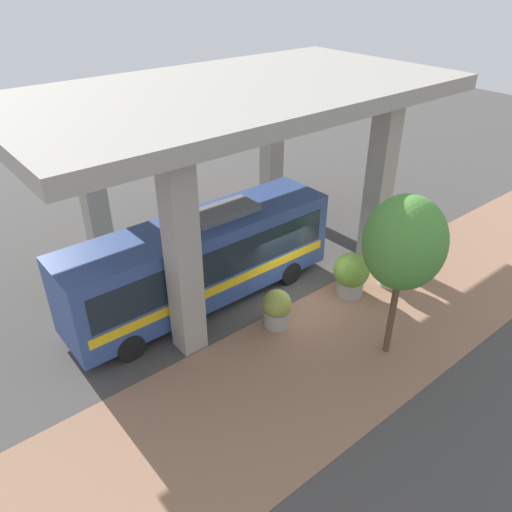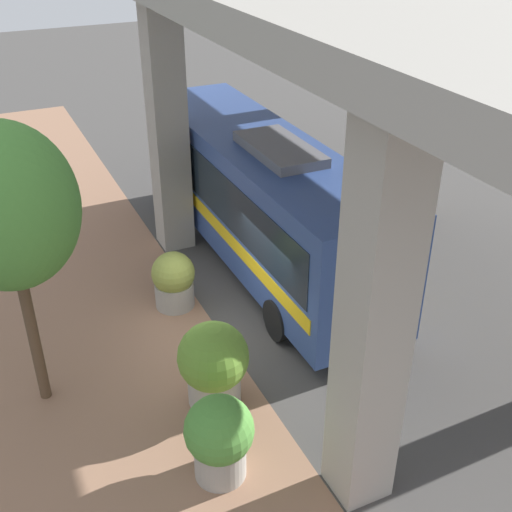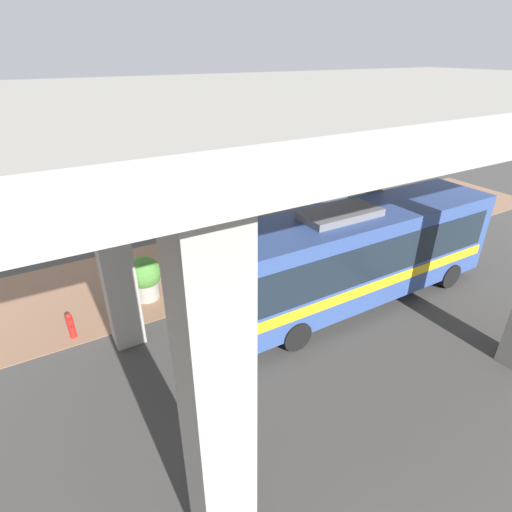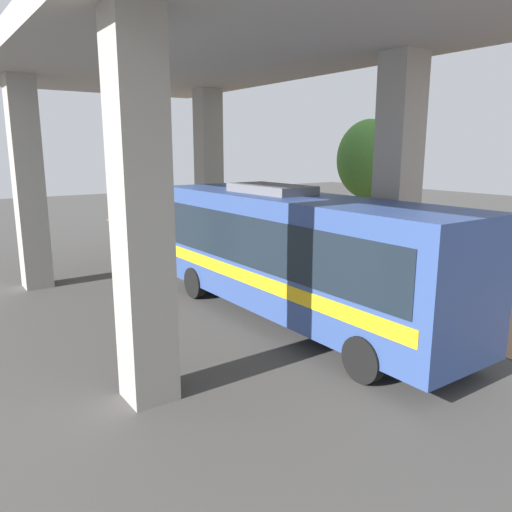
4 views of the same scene
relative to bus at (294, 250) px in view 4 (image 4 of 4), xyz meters
name	(u,v)px [view 4 (image 4 of 4)]	position (x,y,z in m)	size (l,w,h in m)	color
ground_plane	(291,284)	(-2.38, -3.03, -2.03)	(80.00, 80.00, 0.00)	#474442
sidewalk_strip	(350,272)	(-5.38, -3.03, -2.02)	(6.00, 40.00, 0.02)	#936B51
overpass	(185,80)	(1.62, -3.03, 4.65)	(9.40, 17.77, 7.70)	#9E998E
bus	(294,250)	(0.00, 0.00, 0.00)	(2.73, 10.84, 3.75)	#334C8C
fire_hydrant	(212,243)	(-2.87, -9.46, -1.56)	(0.44, 0.21, 0.92)	red
planter_front	(266,240)	(-3.95, -6.68, -1.13)	(1.23, 1.23, 1.70)	#9E998E
planter_middle	(338,271)	(-2.95, -1.27, -1.28)	(1.07, 1.07, 1.49)	#9E998E
planter_back	(281,247)	(-3.33, -4.87, -1.07)	(1.43, 1.43, 1.84)	#9E998E
street_tree_near	(370,160)	(-6.46, -3.28, 2.29)	(2.57, 2.57, 5.88)	brown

